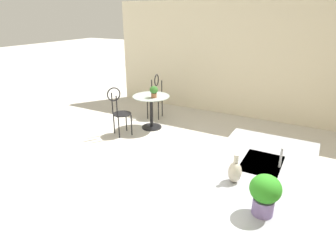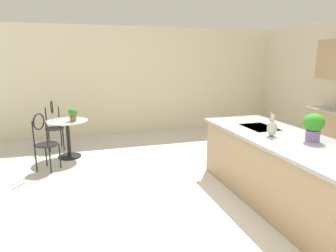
% 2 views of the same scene
% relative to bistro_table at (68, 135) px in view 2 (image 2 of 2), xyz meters
% --- Properties ---
extents(ground_plane, '(40.00, 40.00, 0.00)m').
position_rel_bistro_table_xyz_m(ground_plane, '(2.47, 1.94, -0.45)').
color(ground_plane, beige).
extents(wall_left_window, '(0.12, 7.80, 2.70)m').
position_rel_bistro_table_xyz_m(wall_left_window, '(-1.79, 1.94, 0.90)').
color(wall_left_window, beige).
rests_on(wall_left_window, ground).
extents(kitchen_island, '(2.80, 1.06, 0.92)m').
position_rel_bistro_table_xyz_m(kitchen_island, '(2.77, 2.79, 0.02)').
color(kitchen_island, tan).
rests_on(kitchen_island, ground).
extents(bistro_table, '(0.80, 0.80, 0.74)m').
position_rel_bistro_table_xyz_m(bistro_table, '(0.00, 0.00, 0.00)').
color(bistro_table, black).
rests_on(bistro_table, ground).
extents(chair_near_window, '(0.51, 0.45, 1.04)m').
position_rel_bistro_table_xyz_m(chair_near_window, '(-0.67, -0.30, 0.13)').
color(chair_near_window, black).
rests_on(chair_near_window, ground).
extents(chair_by_island, '(0.52, 0.52, 1.04)m').
position_rel_bistro_table_xyz_m(chair_by_island, '(0.66, -0.37, 0.13)').
color(chair_by_island, black).
rests_on(chair_by_island, ground).
extents(sink_faucet, '(0.02, 0.02, 0.22)m').
position_rel_bistro_table_xyz_m(sink_faucet, '(2.22, 2.97, 0.58)').
color(sink_faucet, '#B2B5BA').
rests_on(sink_faucet, kitchen_island).
extents(potted_plant_on_table, '(0.17, 0.17, 0.25)m').
position_rel_bistro_table_xyz_m(potted_plant_on_table, '(0.07, 0.12, 0.43)').
color(potted_plant_on_table, '#9E603D').
rests_on(potted_plant_on_table, bistro_table).
extents(potted_plant_counter_near, '(0.25, 0.25, 0.35)m').
position_rel_bistro_table_xyz_m(potted_plant_counter_near, '(3.07, 2.97, 0.67)').
color(potted_plant_counter_near, '#7A669E').
rests_on(potted_plant_counter_near, kitchen_island).
extents(vase_on_counter, '(0.13, 0.13, 0.29)m').
position_rel_bistro_table_xyz_m(vase_on_counter, '(2.72, 2.64, 0.58)').
color(vase_on_counter, '#BCB29E').
rests_on(vase_on_counter, kitchen_island).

